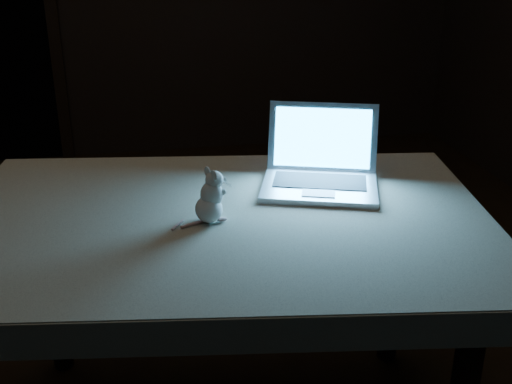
{
  "coord_description": "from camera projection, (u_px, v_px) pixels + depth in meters",
  "views": [
    {
      "loc": [
        -0.12,
        -2.14,
        1.59
      ],
      "look_at": [
        0.21,
        -0.46,
        0.87
      ],
      "focal_mm": 45.0,
      "sensor_mm": 36.0,
      "label": 1
    }
  ],
  "objects": [
    {
      "name": "laptop",
      "position": [
        321.0,
        154.0,
        2.0
      ],
      "size": [
        0.45,
        0.42,
        0.25
      ],
      "primitive_type": null,
      "rotation": [
        0.0,
        0.0,
        -0.32
      ],
      "color": "silver",
      "rests_on": "tablecloth"
    },
    {
      "name": "table",
      "position": [
        225.0,
        331.0,
        2.03
      ],
      "size": [
        1.6,
        1.16,
        0.79
      ],
      "primitive_type": null,
      "rotation": [
        0.0,
        0.0,
        -0.15
      ],
      "color": "black",
      "rests_on": "floor"
    },
    {
      "name": "tablecloth",
      "position": [
        254.0,
        224.0,
        1.93
      ],
      "size": [
        1.85,
        1.56,
        0.09
      ],
      "primitive_type": null,
      "rotation": [
        0.0,
        0.0,
        -0.39
      ],
      "color": "#C0B79E",
      "rests_on": "table"
    },
    {
      "name": "plush_mouse",
      "position": [
        208.0,
        196.0,
        1.81
      ],
      "size": [
        0.15,
        0.15,
        0.16
      ],
      "primitive_type": null,
      "rotation": [
        0.0,
        0.0,
        -0.34
      ],
      "color": "silver",
      "rests_on": "tablecloth"
    },
    {
      "name": "floor",
      "position": [
        182.0,
        351.0,
        2.57
      ],
      "size": [
        5.0,
        5.0,
        0.0
      ],
      "primitive_type": "plane",
      "color": "black",
      "rests_on": "ground"
    }
  ]
}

